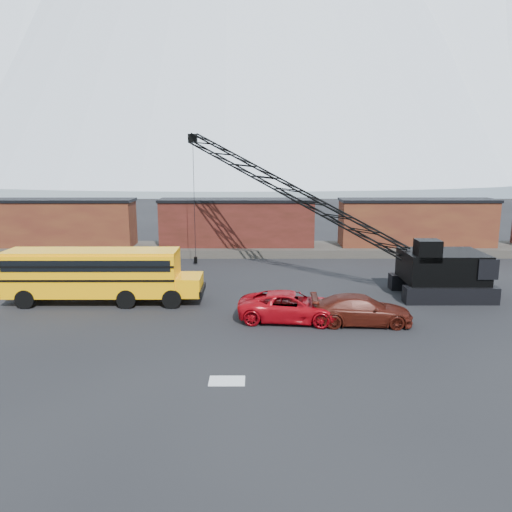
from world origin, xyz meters
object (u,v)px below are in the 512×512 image
at_px(maroon_suv, 361,310).
at_px(crawler_crane, 293,193).
at_px(school_bus, 99,273).
at_px(red_pickup, 291,306).

relative_size(maroon_suv, crawler_crane, 0.27).
xyz_separation_m(school_bus, red_pickup, (11.12, -3.33, -1.02)).
bearing_deg(crawler_crane, red_pickup, -94.68).
bearing_deg(school_bus, maroon_suv, -14.72).
bearing_deg(maroon_suv, school_bus, 77.84).
bearing_deg(maroon_suv, red_pickup, 83.95).
distance_m(school_bus, maroon_suv, 15.27).
bearing_deg(school_bus, red_pickup, -16.65).
bearing_deg(red_pickup, maroon_suv, -91.86).
distance_m(red_pickup, crawler_crane, 10.80).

